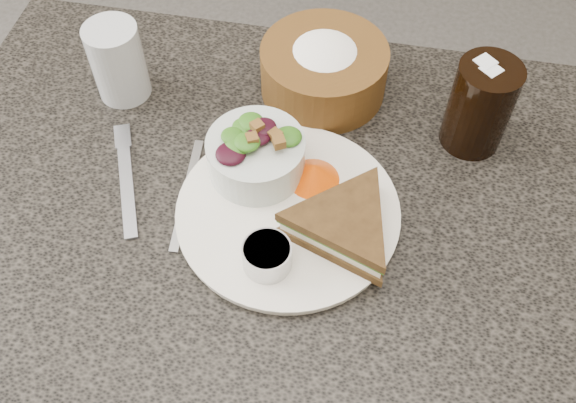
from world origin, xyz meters
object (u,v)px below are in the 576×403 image
Objects in this scene: bread_basket at (324,63)px; water_glass at (118,62)px; dressing_ramekin at (267,256)px; salad_bowl at (256,151)px; dinner_plate at (288,212)px; dining_table at (287,333)px; cola_glass at (481,103)px; sandwich at (345,225)px.

water_glass is at bearing -168.57° from bread_basket.
bread_basket is at bearing 86.81° from dressing_ramekin.
bread_basket is at bearing 11.43° from water_glass.
bread_basket is (0.02, 0.31, 0.02)m from dressing_ramekin.
water_glass is at bearing 152.79° from salad_bowl.
dressing_ramekin is (-0.01, -0.08, 0.02)m from dinner_plate.
cola_glass is at bearing 37.33° from dining_table.
salad_bowl reaches higher than dinner_plate.
sandwich reaches higher than dressing_ramekin.
cola_glass is (0.23, 0.26, 0.04)m from dressing_ramekin.
dining_table is 0.48m from bread_basket.
sandwich is at bearing -29.28° from water_glass.
salad_bowl is 0.15m from dressing_ramekin.
water_glass is at bearing 148.08° from dinner_plate.
dressing_ramekin is at bearing -132.33° from cola_glass.
dinner_plate is at bearing 83.38° from dressing_ramekin.
sandwich is (0.08, -0.03, 0.41)m from dining_table.
bread_basket reaches higher than dining_table.
dining_table is 5.99× the size of sandwich.
bread_basket is at bearing 87.31° from dining_table.
water_glass reaches higher than dining_table.
cola_glass is at bearing 0.20° from water_glass.
cola_glass reaches higher than sandwich.
cola_glass is (0.15, 0.20, 0.04)m from sandwich.
dining_table is at bearing -47.98° from salad_bowl.
dining_table is 3.57× the size of dinner_plate.
sandwich is 1.31× the size of salad_bowl.
sandwich is 2.84× the size of dressing_ramekin.
dinner_plate is at bearing -31.92° from water_glass.
cola_glass is at bearing 47.67° from dressing_ramekin.
dressing_ramekin is (0.04, -0.14, -0.02)m from salad_bowl.
dining_table is at bearing -142.67° from cola_glass.
salad_bowl is 0.18m from bread_basket.
sandwich is 0.25m from cola_glass.
dressing_ramekin is 0.41× the size of cola_glass.
dinner_plate is 1.98× the size of cola_glass.
bread_basket is at bearing 70.65° from salad_bowl.
sandwich is 0.26m from bread_basket.
dinner_plate is 1.55× the size of bread_basket.
dining_table is at bearing 147.72° from dinner_plate.
dinner_plate is (0.00, -0.00, 0.38)m from dining_table.
cola_glass reaches higher than dinner_plate.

